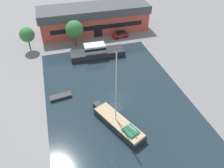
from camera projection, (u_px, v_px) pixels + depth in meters
ground_plane at (116, 97)px, 41.27m from camera, size 440.00×440.00×0.00m
water_canal at (116, 97)px, 41.27m from camera, size 25.89×38.86×0.01m
warehouse_building at (94, 18)px, 61.97m from camera, size 30.90×9.30×7.08m
quay_tree_near_building at (74, 30)px, 54.07m from camera, size 4.47×4.47×6.76m
quay_tree_by_water at (27, 35)px, 52.58m from camera, size 3.57×3.57×5.98m
parked_car at (120, 34)px, 60.20m from camera, size 4.46×2.40×1.68m
sailboat_moored at (118, 123)px, 35.35m from camera, size 6.49×10.91×13.62m
motor_cruiser at (97, 52)px, 52.16m from camera, size 13.11×4.32×3.18m
small_dinghy at (61, 97)px, 41.01m from camera, size 4.20×1.88×0.56m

